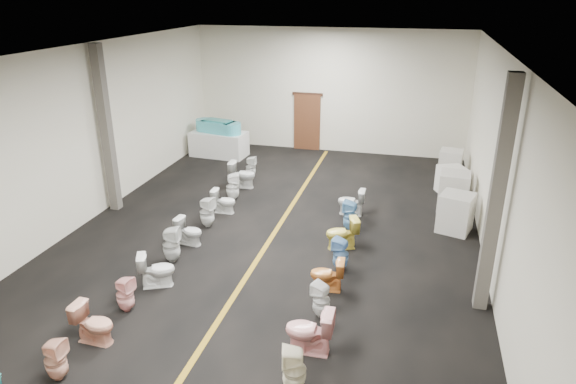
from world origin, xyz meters
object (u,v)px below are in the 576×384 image
at_px(toilet_left_3, 125,294).
at_px(appliance_crate_a, 456,213).
at_px(toilet_left_11, 251,167).
at_px(toilet_right_5, 327,275).
at_px(toilet_left_2, 94,324).
at_px(appliance_crate_d, 450,165).
at_px(toilet_right_3, 309,331).
at_px(toilet_left_1, 56,360).
at_px(toilet_left_7, 207,212).
at_px(toilet_left_4, 157,270).
at_px(toilet_right_8, 351,216).
at_px(toilet_left_10, 242,175).
at_px(toilet_right_4, 321,300).
at_px(appliance_crate_c, 451,180).
at_px(toilet_right_6, 341,254).
at_px(toilet_left_6, 189,231).
at_px(toilet_left_9, 233,187).
at_px(toilet_right_7, 342,233).
at_px(toilet_left_5, 171,245).
at_px(bathtub, 218,127).
at_px(toilet_right_9, 351,202).
at_px(toilet_right_2, 294,370).
at_px(display_table, 219,144).
at_px(toilet_left_8, 224,201).

bearing_deg(toilet_left_3, appliance_crate_a, -40.11).
distance_m(toilet_left_11, toilet_right_5, 7.06).
bearing_deg(toilet_left_3, toilet_left_2, -171.88).
distance_m(appliance_crate_a, appliance_crate_d, 3.93).
relative_size(toilet_right_3, toilet_right_5, 1.19).
bearing_deg(toilet_left_1, appliance_crate_d, -29.46).
bearing_deg(toilet_left_7, toilet_left_4, -166.60).
relative_size(toilet_right_3, toilet_right_8, 1.03).
distance_m(toilet_left_10, toilet_right_4, 7.09).
bearing_deg(toilet_left_3, toilet_right_8, -28.77).
distance_m(appliance_crate_c, toilet_right_6, 5.89).
height_order(toilet_left_11, toilet_right_8, toilet_right_8).
bearing_deg(toilet_right_6, appliance_crate_a, 152.52).
height_order(toilet_left_6, toilet_left_9, toilet_left_9).
height_order(toilet_left_2, toilet_right_7, toilet_right_7).
bearing_deg(toilet_left_10, toilet_left_5, 176.53).
height_order(bathtub, toilet_left_6, bathtub).
xyz_separation_m(toilet_left_2, toilet_left_7, (0.07, 4.84, 0.04)).
bearing_deg(toilet_right_9, toilet_right_2, 0.21).
bearing_deg(toilet_left_7, toilet_left_1, -169.70).
bearing_deg(toilet_right_7, appliance_crate_d, 133.12).
bearing_deg(toilet_left_10, toilet_right_4, -152.43).
xyz_separation_m(display_table, toilet_left_8, (2.05, -4.84, -0.11)).
distance_m(toilet_right_3, toilet_right_7, 3.86).
distance_m(toilet_left_3, toilet_left_4, 0.98).
bearing_deg(toilet_left_5, toilet_right_2, -139.93).
height_order(appliance_crate_d, toilet_right_6, appliance_crate_d).
bearing_deg(bathtub, toilet_left_10, -42.35).
height_order(toilet_left_9, toilet_right_6, toilet_left_9).
bearing_deg(toilet_right_3, toilet_left_9, -150.12).
relative_size(appliance_crate_a, toilet_left_4, 1.33).
relative_size(display_table, toilet_left_3, 2.74).
bearing_deg(toilet_right_6, toilet_right_3, 14.09).
xyz_separation_m(display_table, toilet_left_11, (1.87, -1.95, -0.09)).
height_order(appliance_crate_c, toilet_left_6, appliance_crate_c).
bearing_deg(appliance_crate_a, toilet_left_4, -144.90).
bearing_deg(toilet_left_2, toilet_left_8, 0.65).
distance_m(toilet_left_8, toilet_left_9, 0.92).
bearing_deg(toilet_right_8, toilet_right_3, 7.00).
relative_size(toilet_left_6, toilet_right_4, 0.94).
distance_m(toilet_left_1, toilet_left_2, 0.97).
xyz_separation_m(toilet_left_3, toilet_right_5, (3.58, 1.69, -0.01)).
bearing_deg(bathtub, toilet_left_1, -66.80).
bearing_deg(toilet_left_4, toilet_left_9, -23.71).
bearing_deg(toilet_left_1, display_table, 9.21).
bearing_deg(toilet_right_2, toilet_right_4, 165.33).
bearing_deg(toilet_left_9, toilet_right_2, -177.54).
xyz_separation_m(toilet_left_9, toilet_left_11, (-0.10, 1.98, -0.06)).
height_order(toilet_left_10, toilet_right_7, toilet_left_10).
bearing_deg(toilet_left_4, toilet_left_5, -15.65).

